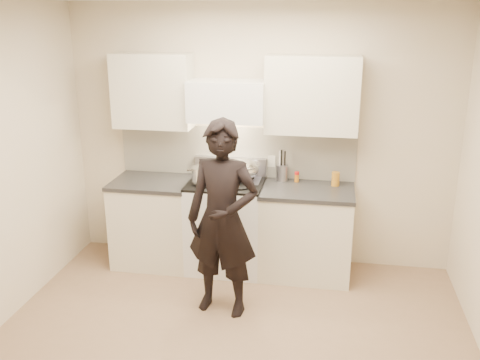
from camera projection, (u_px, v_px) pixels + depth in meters
The scene contains 11 objects.
ground_plane at pixel (228, 348), 4.32m from camera, with size 4.00×4.00×0.00m, color #84664D.
room_shell at pixel (229, 145), 4.20m from camera, with size 4.04×3.54×2.70m.
stove at pixel (226, 225), 5.57m from camera, with size 0.76×0.65×0.96m.
counter_right at pixel (306, 231), 5.43m from camera, with size 0.92×0.67×0.92m.
counter_left at pixel (154, 221), 5.70m from camera, with size 0.82×0.67×0.92m.
wok at pixel (241, 169), 5.45m from camera, with size 0.40×0.49×0.32m.
stock_pot at pixel (204, 175), 5.33m from camera, with size 0.33×0.30×0.16m.
utensil_crock at pixel (282, 171), 5.52m from camera, with size 0.12×0.12×0.32m.
spice_jar at pixel (297, 177), 5.49m from camera, with size 0.05×0.05×0.11m.
oil_glass at pixel (336, 179), 5.37m from camera, with size 0.08×0.08×0.14m.
person at pixel (223, 219), 4.63m from camera, with size 0.64×0.42×1.76m, color black.
Camera 1 is at (0.73, -3.63, 2.62)m, focal length 40.00 mm.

